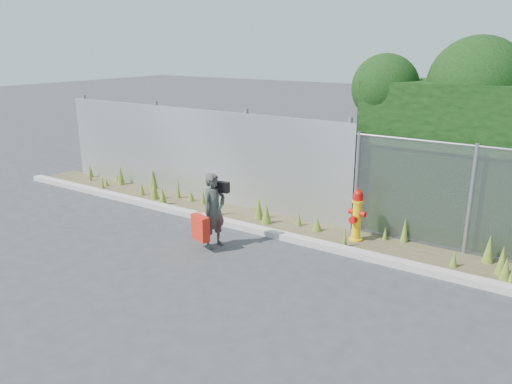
% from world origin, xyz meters
% --- Properties ---
extents(ground, '(80.00, 80.00, 0.00)m').
position_xyz_m(ground, '(0.00, 0.00, 0.00)').
color(ground, '#363638').
rests_on(ground, ground).
extents(curb, '(16.00, 0.22, 0.12)m').
position_xyz_m(curb, '(0.00, 1.80, 0.06)').
color(curb, '#B0A89F').
rests_on(curb, ground).
extents(weed_strip, '(16.00, 1.32, 0.55)m').
position_xyz_m(weed_strip, '(1.02, 2.47, 0.16)').
color(weed_strip, '#4C422B').
rests_on(weed_strip, ground).
extents(corrugated_fence, '(8.50, 0.21, 2.30)m').
position_xyz_m(corrugated_fence, '(-3.25, 3.01, 1.10)').
color(corrugated_fence, '#AFB2B7').
rests_on(corrugated_fence, ground).
extents(fire_hydrant, '(0.36, 0.32, 1.06)m').
position_xyz_m(fire_hydrant, '(1.31, 2.48, 0.51)').
color(fire_hydrant, yellow).
rests_on(fire_hydrant, ground).
extents(woman, '(0.42, 0.57, 1.42)m').
position_xyz_m(woman, '(-0.82, 0.77, 0.71)').
color(woman, '#0F5F50').
rests_on(woman, ground).
extents(red_tote_bag, '(0.42, 0.15, 0.55)m').
position_xyz_m(red_tote_bag, '(-0.91, 0.47, 0.44)').
color(red_tote_bag, '#C1370B').
extents(black_shoulder_bag, '(0.26, 0.11, 0.20)m').
position_xyz_m(black_shoulder_bag, '(-0.71, 0.89, 1.15)').
color(black_shoulder_bag, black).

